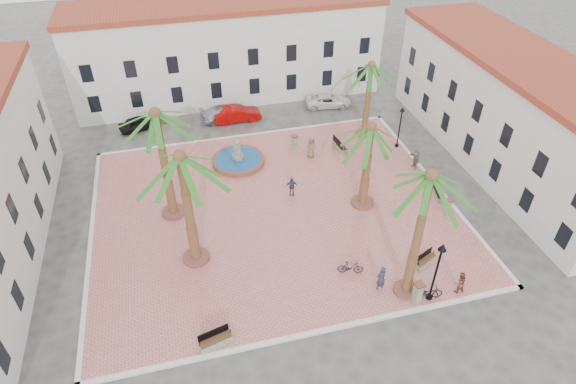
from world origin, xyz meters
name	(u,v)px	position (x,y,z in m)	size (l,w,h in m)	color
ground	(275,211)	(0.00, 0.00, 0.00)	(120.00, 120.00, 0.00)	#56544F
plaza	(275,210)	(0.00, 0.00, 0.07)	(26.00, 22.00, 0.15)	#D67670
kerb_n	(247,135)	(0.00, 11.00, 0.08)	(26.30, 0.30, 0.16)	silver
kerb_s	(320,331)	(0.00, -11.00, 0.08)	(26.30, 0.30, 0.16)	silver
kerb_e	(434,184)	(13.00, 0.00, 0.08)	(0.30, 22.30, 0.16)	silver
kerb_w	(91,241)	(-13.00, 0.00, 0.08)	(0.30, 22.30, 0.16)	silver
building_north	(228,50)	(0.00, 19.99, 4.77)	(30.40, 7.40, 9.50)	silver
building_east	(512,112)	(19.99, 2.00, 4.52)	(7.40, 26.40, 9.00)	silver
fountain	(238,160)	(-1.56, 6.72, 0.46)	(4.37, 4.37, 2.26)	brown
palm_nw	(157,126)	(-7.25, 1.46, 7.49)	(5.56, 5.56, 8.65)	brown
palm_sw	(182,170)	(-6.15, -3.59, 7.27)	(5.71, 5.71, 8.45)	brown
palm_s	(429,189)	(5.95, -9.57, 8.02)	(4.95, 4.95, 9.10)	brown
palm_e	(370,138)	(6.51, -0.96, 5.87)	(5.51, 5.51, 6.96)	brown
palm_ne	(371,73)	(10.37, 8.41, 6.07)	(4.83, 4.83, 7.04)	brown
bench_s	(215,341)	(-5.80, -10.38, 0.43)	(1.97, 1.02, 1.00)	gray
bench_se	(425,261)	(8.17, -7.74, 0.40)	(1.74, 1.17, 0.89)	gray
bench_e	(438,194)	(12.38, -1.63, 0.40)	(0.86, 1.71, 0.87)	gray
bench_ne	(340,146)	(7.37, 6.61, 0.44)	(0.80, 1.99, 1.02)	gray
lamppost_s	(439,263)	(7.09, -10.40, 3.19)	(0.49, 0.49, 4.49)	black
lamppost_e	(401,120)	(12.40, 5.77, 2.76)	(0.42, 0.42, 3.86)	black
bollard_se	(418,292)	(6.21, -10.40, 0.92)	(0.63, 0.63, 1.50)	gray
bollard_n	(295,142)	(3.55, 7.53, 0.87)	(0.61, 0.61, 1.39)	gray
bollard_e	(448,207)	(12.01, -3.67, 0.87)	(0.52, 0.52, 1.40)	gray
litter_bin	(419,289)	(6.66, -9.87, 0.47)	(0.33, 0.33, 0.64)	black
cyclist_a	(381,278)	(4.49, -8.95, 1.07)	(0.67, 0.44, 1.84)	#2B3044
bicycle_a	(428,293)	(6.92, -10.40, 0.64)	(0.65, 1.87, 0.98)	black
cyclist_b	(460,282)	(9.00, -10.36, 0.94)	(0.77, 0.60, 1.57)	brown
bicycle_b	(351,267)	(3.18, -7.29, 0.65)	(0.47, 1.65, 0.99)	black
pedestrian_fountain_a	(311,147)	(4.60, 6.09, 1.08)	(0.91, 0.59, 1.86)	brown
pedestrian_fountain_b	(292,186)	(1.65, 1.42, 0.93)	(0.92, 0.38, 1.57)	#343E59
pedestrian_north	(183,169)	(-6.15, 5.80, 0.97)	(1.06, 0.61, 1.64)	#57575C
pedestrian_east	(416,159)	(12.40, 2.37, 0.99)	(1.56, 0.50, 1.68)	#71685A
car_black	(140,123)	(-9.40, 14.75, 0.65)	(1.53, 3.80, 1.29)	black
car_red	(237,114)	(-0.37, 14.06, 0.74)	(1.57, 4.50, 1.48)	#A90503
car_silver	(225,113)	(-1.48, 14.72, 0.68)	(1.90, 4.68, 1.36)	#AFAFB8
car_white	(328,101)	(8.98, 14.67, 0.63)	(2.08, 4.52, 1.26)	white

